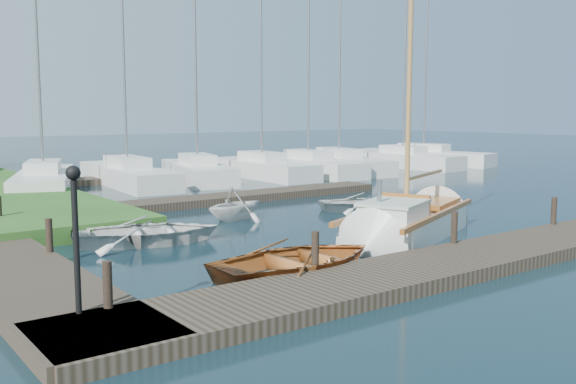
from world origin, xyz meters
TOP-DOWN VIEW (x-y plane):
  - ground at (0.00, 0.00)m, footprint 160.00×160.00m
  - near_dock at (0.00, -6.00)m, footprint 18.00×2.20m
  - far_dock at (2.00, 6.50)m, footprint 14.00×1.60m
  - pontoon at (10.00, 16.00)m, footprint 30.00×1.60m
  - mooring_post_0 at (-7.50, -5.00)m, footprint 0.16×0.16m
  - mooring_post_1 at (-3.00, -5.00)m, footprint 0.16×0.16m
  - mooring_post_2 at (1.50, -5.00)m, footprint 0.16×0.16m
  - mooring_post_3 at (6.00, -5.00)m, footprint 0.16×0.16m
  - mooring_post_4 at (-7.00, 0.00)m, footprint 0.16×0.16m
  - lamp_post at (-8.00, -5.00)m, footprint 0.24×0.24m
  - sailboat at (2.43, -2.68)m, footprint 7.35×4.61m
  - dinghy at (-2.83, -4.22)m, footprint 4.14×2.96m
  - tender_a at (-4.14, 0.89)m, footprint 4.66×3.97m
  - tender_b at (-0.15, 2.72)m, footprint 2.72×2.48m
  - tender_c at (4.83, 1.71)m, footprint 4.10×3.64m
  - marina_boat_0 at (-3.12, 14.14)m, footprint 5.00×8.73m
  - marina_boat_1 at (0.97, 14.49)m, footprint 2.91×9.38m
  - marina_boat_2 at (4.59, 14.03)m, footprint 4.16×8.22m
  - marina_boat_3 at (8.34, 13.64)m, footprint 2.36×8.11m
  - marina_boat_4 at (11.33, 13.33)m, footprint 2.82×8.70m
  - marina_boat_5 at (13.97, 13.70)m, footprint 3.83×9.36m
  - marina_boat_6 at (19.27, 13.50)m, footprint 2.65×8.42m
  - marina_boat_7 at (22.16, 14.31)m, footprint 4.38×9.74m

SIDE VIEW (x-z plane):
  - ground at x=0.00m, z-range 0.00..0.00m
  - near_dock at x=0.00m, z-range 0.00..0.30m
  - far_dock at x=2.00m, z-range 0.00..0.30m
  - pontoon at x=10.00m, z-range 0.00..0.30m
  - sailboat at x=2.43m, z-range -4.57..5.26m
  - tender_c at x=4.83m, z-range 0.00..0.70m
  - tender_a at x=-4.14m, z-range 0.00..0.82m
  - dinghy at x=-2.83m, z-range 0.00..0.86m
  - marina_boat_0 at x=-3.12m, z-range -4.35..5.47m
  - marina_boat_4 at x=11.33m, z-range -4.72..5.85m
  - marina_boat_6 at x=19.27m, z-range -4.82..5.95m
  - marina_boat_1 at x=0.97m, z-range -5.10..6.23m
  - marina_boat_5 at x=13.97m, z-range -5.17..6.31m
  - marina_boat_7 at x=22.16m, z-range -5.50..6.65m
  - marina_boat_3 at x=8.34m, z-range -5.06..6.20m
  - marina_boat_2 at x=4.59m, z-range -5.28..6.43m
  - tender_b at x=-0.15m, z-range 0.00..1.23m
  - mooring_post_0 at x=-7.50m, z-range 0.30..1.10m
  - mooring_post_1 at x=-3.00m, z-range 0.30..1.10m
  - mooring_post_2 at x=1.50m, z-range 0.30..1.10m
  - mooring_post_3 at x=6.00m, z-range 0.30..1.10m
  - mooring_post_4 at x=-7.00m, z-range 0.30..1.10m
  - lamp_post at x=-8.00m, z-range 0.65..3.09m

